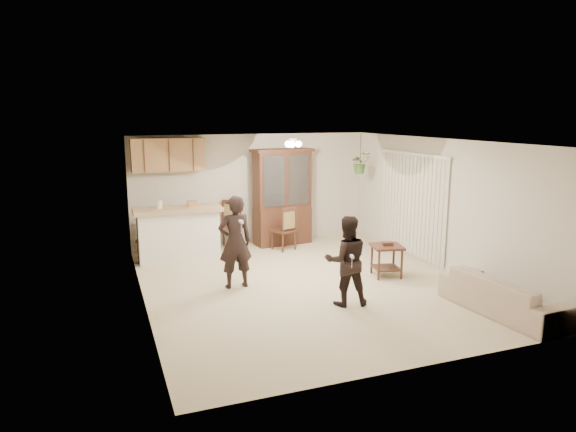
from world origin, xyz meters
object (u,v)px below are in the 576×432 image
object	(u,v)px
child	(346,263)
chair_hutch_right	(284,237)
side_table	(386,260)
chair_hutch_left	(230,235)
china_hutch	(282,197)
adult	(235,236)
sofa	(505,290)
chair_bar	(150,247)

from	to	relation	value
child	chair_hutch_right	size ratio (longest dim) A/B	1.39
side_table	chair_hutch_left	distance (m)	3.70
china_hutch	chair_hutch_left	distance (m)	1.47
adult	china_hutch	distance (m)	3.15
child	china_hutch	xyz separation A→B (m)	(0.38, 3.99, 0.40)
sofa	side_table	xyz separation A→B (m)	(-0.71, 2.17, -0.06)
child	side_table	world-z (taller)	child
chair_bar	chair_hutch_left	world-z (taller)	chair_hutch_left
adult	chair_hutch_left	distance (m)	2.71
adult	chair_hutch_right	size ratio (longest dim) A/B	1.86
sofa	chair_bar	xyz separation A→B (m)	(-4.69, 4.69, -0.07)
side_table	chair_hutch_left	world-z (taller)	chair_hutch_left
chair_hutch_right	chair_hutch_left	bearing A→B (deg)	-46.72
chair_bar	chair_hutch_left	size ratio (longest dim) A/B	0.99
china_hutch	sofa	bearing A→B (deg)	-77.24
sofa	side_table	size ratio (longest dim) A/B	2.88
sofa	chair_bar	bearing A→B (deg)	40.05
chair_hutch_right	chair_bar	bearing A→B (deg)	-22.35
chair_bar	chair_hutch_right	bearing A→B (deg)	15.27
chair_hutch_right	china_hutch	bearing A→B (deg)	-127.57
chair_bar	chair_hutch_left	bearing A→B (deg)	31.13
adult	chair_hutch_left	size ratio (longest dim) A/B	1.70
sofa	child	distance (m)	2.38
china_hutch	chair_bar	size ratio (longest dim) A/B	2.07
china_hutch	chair_hutch_left	size ratio (longest dim) A/B	2.06
sofa	chair_hutch_left	size ratio (longest dim) A/B	1.77
child	china_hutch	size ratio (longest dim) A/B	0.62
chair_bar	side_table	bearing A→B (deg)	-15.54
child	chair_bar	size ratio (longest dim) A/B	1.28
adult	chair_hutch_right	xyz separation A→B (m)	(1.62, 2.06, -0.63)
side_table	chair_bar	distance (m)	4.71
chair_hutch_right	adult	bearing A→B (deg)	30.97
side_table	chair_hutch_right	xyz separation A→B (m)	(-1.13, 2.44, -0.03)
child	chair_hutch_right	world-z (taller)	child
china_hutch	chair_bar	xyz separation A→B (m)	(-3.01, -0.45, -0.78)
sofa	adult	distance (m)	4.34
child	chair_bar	xyz separation A→B (m)	(-2.63, 3.54, -0.38)
chair_bar	sofa	bearing A→B (deg)	-28.17
adult	china_hutch	bearing A→B (deg)	-126.44
child	china_hutch	distance (m)	4.03
china_hutch	chair_bar	world-z (taller)	china_hutch
adult	chair_hutch_left	bearing A→B (deg)	-103.68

